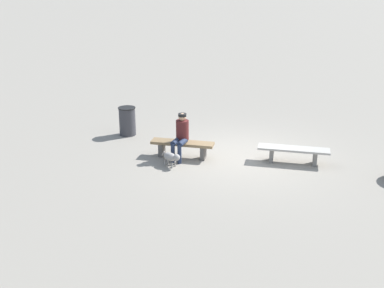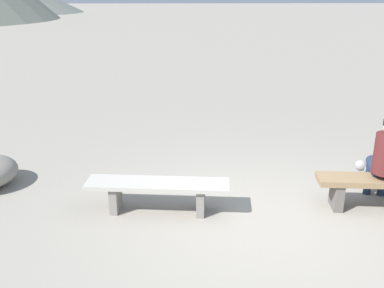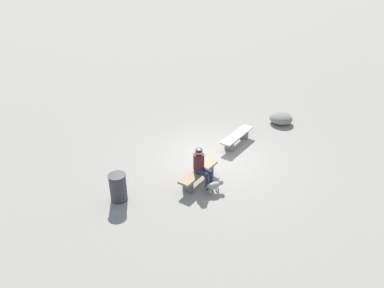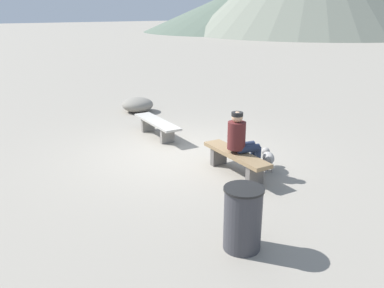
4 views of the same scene
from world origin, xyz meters
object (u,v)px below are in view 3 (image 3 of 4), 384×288
(dog, at_px, (215,185))
(boulder, at_px, (281,118))
(bench_right, at_px, (199,174))
(seated_person, at_px, (201,165))
(trash_bin, at_px, (118,187))
(bench_left, at_px, (237,137))

(dog, distance_m, boulder, 5.89)
(bench_right, relative_size, boulder, 1.80)
(bench_right, height_order, seated_person, seated_person)
(trash_bin, bearing_deg, boulder, 160.21)
(trash_bin, distance_m, boulder, 8.11)
(boulder, bearing_deg, bench_left, -19.65)
(dog, relative_size, trash_bin, 0.62)
(seated_person, relative_size, dog, 2.31)
(seated_person, bearing_deg, bench_right, -87.74)
(trash_bin, relative_size, boulder, 0.91)
(bench_right, xyz_separation_m, seated_person, (0.02, 0.09, 0.41))
(trash_bin, bearing_deg, seated_person, 137.07)
(bench_left, bearing_deg, trash_bin, -13.26)
(bench_right, bearing_deg, trash_bin, -34.59)
(bench_left, relative_size, bench_right, 1.09)
(seated_person, xyz_separation_m, trash_bin, (1.95, -1.81, -0.29))
(bench_right, relative_size, dog, 3.22)
(dog, height_order, trash_bin, trash_bin)
(bench_left, distance_m, seated_person, 3.07)
(dog, relative_size, boulder, 0.56)
(bench_right, height_order, dog, bench_right)
(bench_left, bearing_deg, boulder, 166.96)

